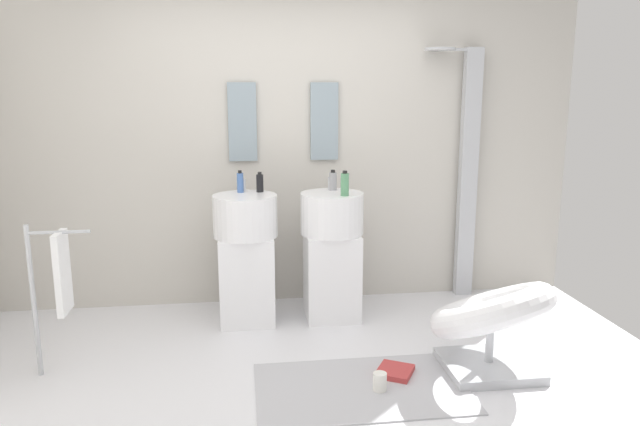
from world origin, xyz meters
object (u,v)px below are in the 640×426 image
at_px(soap_bottle_black, 260,183).
at_px(soap_bottle_grey, 333,181).
at_px(pedestal_sink_left, 246,254).
at_px(soap_bottle_green, 345,184).
at_px(pedestal_sink_right, 332,251).
at_px(soap_bottle_blue, 240,182).
at_px(lounge_chair, 491,318).
at_px(magazine_red, 395,371).
at_px(shower_column, 467,169).
at_px(coffee_mug, 380,382).
at_px(towel_rack, 58,276).

height_order(soap_bottle_black, soap_bottle_grey, soap_bottle_grey).
relative_size(pedestal_sink_left, soap_bottle_green, 5.84).
distance_m(pedestal_sink_right, soap_bottle_green, 0.55).
distance_m(pedestal_sink_left, soap_bottle_blue, 0.54).
distance_m(soap_bottle_blue, soap_bottle_green, 0.79).
relative_size(lounge_chair, soap_bottle_black, 7.22).
relative_size(soap_bottle_black, soap_bottle_green, 0.82).
xyz_separation_m(pedestal_sink_right, magazine_red, (0.24, -1.02, -0.49)).
height_order(pedestal_sink_left, soap_bottle_grey, soap_bottle_grey).
distance_m(shower_column, soap_bottle_grey, 1.18).
bearing_deg(magazine_red, pedestal_sink_left, 160.81).
height_order(shower_column, coffee_mug, shower_column).
relative_size(pedestal_sink_right, magazine_red, 4.99).
distance_m(pedestal_sink_left, magazine_red, 1.43).
xyz_separation_m(magazine_red, soap_bottle_green, (-0.17, 0.89, 1.03)).
bearing_deg(soap_bottle_black, pedestal_sink_right, -12.51).
bearing_deg(shower_column, soap_bottle_grey, -167.94).
bearing_deg(coffee_mug, pedestal_sink_left, 121.80).
bearing_deg(soap_bottle_black, soap_bottle_green, -22.01).
xyz_separation_m(pedestal_sink_right, shower_column, (1.18, 0.37, 0.56)).
relative_size(pedestal_sink_right, soap_bottle_green, 5.84).
relative_size(towel_rack, coffee_mug, 8.93).
bearing_deg(soap_bottle_black, shower_column, 8.32).
bearing_deg(soap_bottle_blue, pedestal_sink_left, -75.73).
height_order(pedestal_sink_right, shower_column, shower_column).
height_order(towel_rack, coffee_mug, towel_rack).
bearing_deg(pedestal_sink_left, pedestal_sink_right, 0.00).
distance_m(shower_column, lounge_chair, 1.61).
bearing_deg(magazine_red, soap_bottle_black, 153.90).
relative_size(lounge_chair, magazine_red, 5.08).
bearing_deg(soap_bottle_green, pedestal_sink_left, 170.04).
height_order(magazine_red, soap_bottle_black, soap_bottle_black).
height_order(lounge_chair, soap_bottle_black, soap_bottle_black).
distance_m(pedestal_sink_left, pedestal_sink_right, 0.64).
relative_size(pedestal_sink_right, lounge_chair, 0.98).
bearing_deg(pedestal_sink_right, pedestal_sink_left, 180.00).
distance_m(towel_rack, soap_bottle_black, 1.55).
distance_m(pedestal_sink_right, soap_bottle_black, 0.75).
xyz_separation_m(pedestal_sink_right, soap_bottle_black, (-0.53, 0.12, 0.52)).
bearing_deg(soap_bottle_green, soap_bottle_grey, 101.04).
bearing_deg(lounge_chair, soap_bottle_blue, 142.82).
bearing_deg(soap_bottle_blue, shower_column, 7.68).
bearing_deg(soap_bottle_green, soap_bottle_blue, 161.98).
relative_size(towel_rack, magazine_red, 4.43).
bearing_deg(soap_bottle_grey, soap_bottle_green, -78.96).
bearing_deg(pedestal_sink_left, soap_bottle_blue, 104.27).
bearing_deg(magazine_red, coffee_mug, -97.38).
xyz_separation_m(lounge_chair, towel_rack, (-2.61, 0.31, 0.28)).
bearing_deg(coffee_mug, lounge_chair, 13.11).
bearing_deg(soap_bottle_blue, lounge_chair, -37.18).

